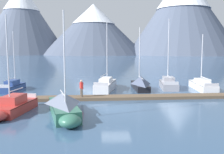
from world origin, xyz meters
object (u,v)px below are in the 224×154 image
sailboat_nearest_berth (13,86)px  sailboat_far_berth (140,83)px  sailboat_end_of_dock (201,85)px  sailboat_mid_dock_starboard (106,84)px  person_on_dock (81,87)px  sailboat_mid_dock_port (64,106)px  sailboat_outer_slip (168,83)px  sailboat_second_berth (12,107)px

sailboat_nearest_berth → sailboat_far_berth: size_ratio=0.92×
sailboat_far_berth → sailboat_end_of_dock: bearing=-2.2°
sailboat_mid_dock_starboard → person_on_dock: (-2.68, -6.22, 0.64)m
sailboat_mid_dock_port → person_on_dock: 6.02m
sailboat_outer_slip → person_on_dock: bearing=-146.3°
sailboat_second_berth → sailboat_mid_dock_port: size_ratio=0.98×
sailboat_outer_slip → sailboat_second_berth: bearing=-142.3°
sailboat_nearest_berth → person_on_dock: (8.66, -6.19, 0.75)m
sailboat_far_berth → sailboat_outer_slip: (3.78, 0.87, -0.22)m
sailboat_second_berth → sailboat_far_berth: 16.44m
person_on_dock → sailboat_mid_dock_port: bearing=-99.1°
sailboat_mid_dock_port → sailboat_end_of_dock: 19.53m
sailboat_end_of_dock → person_on_dock: 15.75m
sailboat_far_berth → sailboat_second_berth: bearing=-136.6°
sailboat_end_of_dock → person_on_dock: size_ratio=4.55×
sailboat_mid_dock_starboard → sailboat_far_berth: 4.19m
sailboat_far_berth → sailboat_outer_slip: 3.89m
sailboat_nearest_berth → sailboat_far_berth: 15.52m
sailboat_second_berth → sailboat_outer_slip: 19.88m
sailboat_mid_dock_starboard → sailboat_far_berth: sailboat_mid_dock_starboard is taller
sailboat_second_berth → person_on_dock: bearing=44.9°
sailboat_second_berth → sailboat_outer_slip: (15.73, 12.16, 0.02)m
sailboat_nearest_berth → sailboat_mid_dock_starboard: sailboat_mid_dock_starboard is taller
sailboat_nearest_berth → sailboat_end_of_dock: sailboat_nearest_berth is taller
sailboat_outer_slip → person_on_dock: size_ratio=5.20×
sailboat_far_berth → person_on_dock: bearing=-137.8°
sailboat_nearest_berth → sailboat_mid_dock_starboard: bearing=0.2°
sailboat_second_berth → sailboat_mid_dock_starboard: size_ratio=0.92×
sailboat_nearest_berth → sailboat_outer_slip: (19.31, 0.91, 0.06)m
sailboat_nearest_berth → sailboat_outer_slip: bearing=2.7°
sailboat_mid_dock_starboard → person_on_dock: bearing=-113.3°
sailboat_mid_dock_port → sailboat_mid_dock_starboard: (3.63, 12.15, -0.17)m
sailboat_mid_dock_port → sailboat_end_of_dock: sailboat_mid_dock_port is taller
sailboat_nearest_berth → sailboat_end_of_dock: (23.22, -0.25, 0.03)m
sailboat_nearest_berth → sailboat_mid_dock_starboard: size_ratio=0.86×
sailboat_nearest_berth → person_on_dock: bearing=-35.6°
sailboat_mid_dock_port → sailboat_far_berth: bearing=57.3°
sailboat_nearest_berth → sailboat_mid_dock_port: size_ratio=0.92×
sailboat_mid_dock_port → sailboat_far_berth: 14.45m
sailboat_outer_slip → sailboat_end_of_dock: 4.08m
person_on_dock → sailboat_nearest_berth: bearing=144.4°
sailboat_far_berth → sailboat_outer_slip: size_ratio=0.88×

